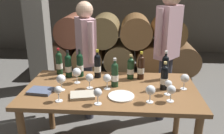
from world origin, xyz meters
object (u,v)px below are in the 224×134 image
wine_bottle_1 (97,66)px  taster_seated_left (86,52)px  leather_ledger (83,95)px  wine_bottle_4 (165,67)px  wine_bottle_3 (131,68)px  wine_glass_2 (171,90)px  wine_bottle_5 (141,67)px  wine_glass_0 (77,73)px  wine_bottle_0 (164,77)px  wine_glass_8 (185,79)px  wine_glass_9 (150,90)px  wine_glass_4 (61,79)px  wine_glass_3 (168,84)px  sommelier_presenting (168,43)px  wine_bottle_8 (59,63)px  tasting_notebook (41,91)px  wine_glass_5 (58,91)px  dining_table (111,96)px  wine_bottle_6 (80,65)px  wine_bottle_2 (68,66)px  serving_plate (121,96)px  wine_glass_6 (89,78)px  wine_glass_7 (107,79)px  wine_glass_1 (98,93)px  wine_bottle_7 (115,74)px

wine_bottle_1 → taster_seated_left: 0.49m
leather_ledger → wine_bottle_4: bearing=17.9°
wine_bottle_3 → taster_seated_left: size_ratio=0.18×
wine_glass_2 → leather_ledger: bearing=177.3°
wine_bottle_5 → wine_glass_0: wine_bottle_5 is taller
wine_bottle_0 → wine_glass_8: 0.20m
wine_glass_0 → wine_glass_9: bearing=-27.5°
wine_bottle_3 → leather_ledger: bearing=-133.3°
wine_glass_4 → wine_glass_8: (1.19, 0.10, -0.00)m
wine_glass_3 → sommelier_presenting: sommelier_presenting is taller
wine_bottle_8 → wine_glass_9: 1.15m
wine_glass_2 → wine_bottle_1: bearing=143.9°
wine_glass_2 → tasting_notebook: (-1.20, 0.10, -0.09)m
wine_bottle_5 → wine_bottle_3: bearing=-177.5°
wine_glass_3 → wine_bottle_5: bearing=122.1°
wine_bottle_3 → wine_bottle_0: bearing=-38.0°
wine_bottle_4 → wine_glass_0: 0.93m
leather_ledger → taster_seated_left: 0.94m
taster_seated_left → sommelier_presenting: bearing=1.7°
wine_glass_3 → wine_bottle_4: bearing=87.0°
wine_glass_2 → wine_glass_0: bearing=159.0°
wine_glass_0 → wine_glass_5: bearing=-100.6°
dining_table → wine_glass_4: wine_glass_4 is taller
dining_table → wine_glass_5: wine_glass_5 is taller
wine_bottle_5 → wine_glass_4: bearing=-155.9°
wine_bottle_8 → wine_bottle_6: bearing=-12.6°
dining_table → wine_bottle_8: wine_bottle_8 is taller
wine_glass_9 → wine_bottle_2: bearing=147.6°
serving_plate → wine_glass_6: bearing=152.3°
dining_table → wine_bottle_4: 0.66m
wine_bottle_6 → wine_glass_7: 0.46m
wine_bottle_2 → taster_seated_left: 0.47m
wine_glass_8 → taster_seated_left: size_ratio=0.10×
wine_glass_3 → wine_glass_0: bearing=166.7°
wine_glass_2 → serving_plate: 0.45m
wine_bottle_1 → leather_ledger: 0.50m
wine_bottle_3 → wine_bottle_8: 0.81m
wine_glass_8 → sommelier_presenting: (-0.07, 0.73, 0.17)m
wine_bottle_4 → wine_glass_5: size_ratio=2.22×
wine_bottle_8 → wine_glass_0: (0.25, -0.25, -0.02)m
leather_ledger → wine_glass_5: bearing=-164.8°
wine_glass_5 → wine_glass_9: wine_glass_9 is taller
wine_glass_1 → wine_glass_7: (0.05, 0.31, 0.00)m
wine_glass_4 → taster_seated_left: size_ratio=0.10×
serving_plate → wine_glass_9: bearing=-18.9°
wine_glass_2 → wine_glass_8: wine_glass_8 is taller
wine_bottle_3 → wine_bottle_7: (-0.16, -0.21, 0.01)m
wine_bottle_1 → wine_bottle_6: wine_bottle_1 is taller
wine_glass_0 → leather_ledger: wine_glass_0 is taller
wine_bottle_5 → wine_glass_1: 0.72m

